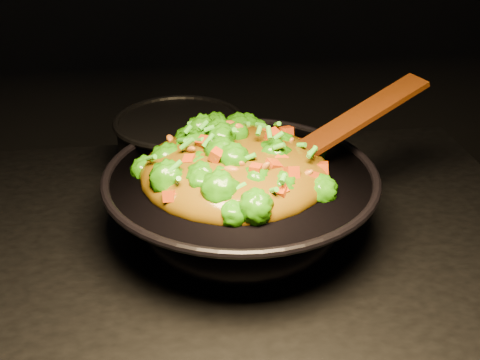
{
  "coord_description": "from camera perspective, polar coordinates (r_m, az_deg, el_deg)",
  "views": [
    {
      "loc": [
        -0.03,
        -0.76,
        1.47
      ],
      "look_at": [
        0.08,
        0.07,
        1.0
      ],
      "focal_mm": 45.0,
      "sensor_mm": 36.0,
      "label": 1
    }
  ],
  "objects": [
    {
      "name": "wok",
      "position": [
        0.97,
        0.08,
        -2.55
      ],
      "size": [
        0.44,
        0.44,
        0.12
      ],
      "primitive_type": null,
      "rotation": [
        0.0,
        0.0,
        0.05
      ],
      "color": "black",
      "rests_on": "stovetop"
    },
    {
      "name": "spatula",
      "position": [
        0.98,
        9.37,
        4.78
      ],
      "size": [
        0.31,
        0.14,
        0.13
      ],
      "primitive_type": "cube",
      "rotation": [
        0.0,
        -0.38,
        0.3
      ],
      "color": "#371205",
      "rests_on": "wok"
    },
    {
      "name": "back_pot",
      "position": [
        1.15,
        -5.64,
        2.85
      ],
      "size": [
        0.25,
        0.25,
        0.13
      ],
      "primitive_type": "cylinder",
      "rotation": [
        0.0,
        0.0,
        0.08
      ],
      "color": "black",
      "rests_on": "stovetop"
    },
    {
      "name": "stir_fry",
      "position": [
        0.92,
        -0.52,
        3.34
      ],
      "size": [
        0.37,
        0.37,
        0.1
      ],
      "primitive_type": null,
      "rotation": [
        0.0,
        0.0,
        -0.3
      ],
      "color": "#267308",
      "rests_on": "wok"
    }
  ]
}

